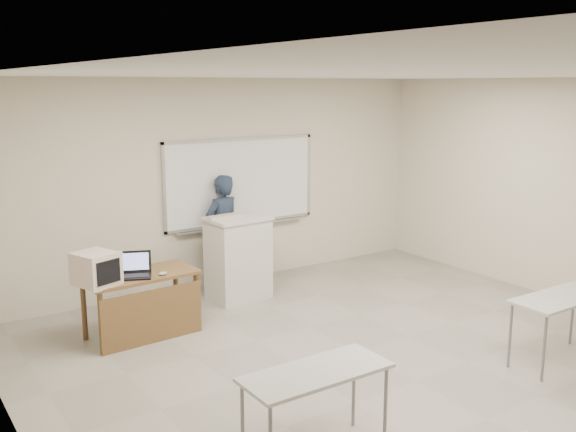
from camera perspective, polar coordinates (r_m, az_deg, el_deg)
floor at (r=6.72m, az=11.23°, el=-14.26°), size 7.00×8.00×0.01m
whiteboard at (r=9.52m, az=-4.20°, el=2.97°), size 2.48×0.10×1.31m
student_desks at (r=5.67m, az=21.40°, el=-12.42°), size 4.40×2.20×0.73m
instructor_desk at (r=7.63m, az=-12.66°, el=-6.87°), size 1.30×0.65×0.75m
podium at (r=8.81m, az=-4.45°, el=-3.73°), size 0.81×0.59×1.15m
crt_monitor at (r=7.33m, az=-16.77°, el=-4.52°), size 0.40×0.45×0.38m
laptop at (r=7.57m, az=-13.62°, el=-4.79°), size 0.36×0.33×0.27m
mouse at (r=7.55m, az=-11.07°, el=-5.04°), size 0.12×0.10×0.04m
keyboard at (r=8.67m, az=-5.63°, el=-0.02°), size 0.49×0.16×0.03m
presenter at (r=9.37m, az=-5.86°, el=-1.31°), size 0.67×0.52×1.64m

